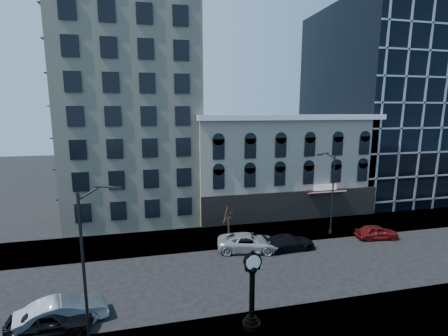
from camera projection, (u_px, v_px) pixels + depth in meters
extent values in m
plane|color=black|center=(211.00, 278.00, 25.47)|extent=(160.00, 160.00, 0.00)
cube|color=gray|center=(196.00, 238.00, 33.13)|extent=(160.00, 6.00, 0.12)
cube|color=beige|center=(131.00, 60.00, 39.03)|extent=(15.00, 15.00, 38.00)
cube|color=#9D9481|center=(278.00, 164.00, 42.42)|extent=(22.00, 10.00, 12.00)
cube|color=white|center=(297.00, 117.00, 36.34)|extent=(22.60, 0.80, 0.60)
cube|color=black|center=(293.00, 206.00, 38.31)|extent=(22.00, 0.30, 3.60)
cube|color=maroon|center=(327.00, 192.00, 38.39)|extent=(4.50, 1.18, 0.55)
cube|color=black|center=(388.00, 104.00, 50.24)|extent=(20.00, 20.00, 28.00)
cylinder|color=black|center=(251.00, 324.00, 19.54)|extent=(1.11, 1.11, 0.30)
cylinder|color=black|center=(252.00, 320.00, 19.49)|extent=(0.81, 0.81, 0.20)
cylinder|color=black|center=(252.00, 317.00, 19.46)|extent=(0.61, 0.61, 0.16)
cylinder|color=black|center=(252.00, 294.00, 19.19)|extent=(0.32, 0.32, 2.94)
sphere|color=black|center=(252.00, 269.00, 18.91)|extent=(0.57, 0.57, 0.57)
cube|color=black|center=(252.00, 268.00, 18.90)|extent=(0.93, 0.31, 0.25)
cylinder|color=black|center=(253.00, 261.00, 18.83)|extent=(1.08, 0.43, 1.05)
cylinder|color=white|center=(253.00, 263.00, 18.66)|extent=(0.89, 0.11, 0.89)
cylinder|color=white|center=(252.00, 260.00, 18.99)|extent=(0.89, 0.11, 0.89)
sphere|color=black|center=(253.00, 252.00, 18.72)|extent=(0.20, 0.20, 0.20)
cylinder|color=black|center=(84.00, 273.00, 17.16)|extent=(0.16, 0.16, 8.76)
cube|color=black|center=(117.00, 188.00, 16.57)|extent=(0.58, 0.29, 0.14)
cylinder|color=black|center=(332.00, 195.00, 33.57)|extent=(0.16, 0.16, 8.36)
cylinder|color=black|center=(330.00, 232.00, 34.27)|extent=(0.35, 0.35, 0.39)
cube|color=black|center=(320.00, 155.00, 32.13)|extent=(0.56, 0.30, 0.14)
cylinder|color=#332619|center=(229.00, 228.00, 32.61)|extent=(0.22, 0.22, 2.33)
imported|color=black|center=(51.00, 320.00, 19.04)|extent=(4.71, 1.94, 1.60)
imported|color=#A5A8AD|center=(62.00, 312.00, 19.72)|extent=(5.45, 3.21, 1.70)
imported|color=#A5A8AD|center=(248.00, 242.00, 30.30)|extent=(6.24, 3.89, 1.61)
imported|color=black|center=(289.00, 242.00, 30.56)|extent=(5.04, 2.24, 1.44)
imported|color=maroon|center=(377.00, 232.00, 33.12)|extent=(4.37, 2.19, 1.43)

